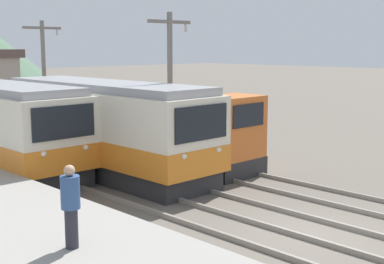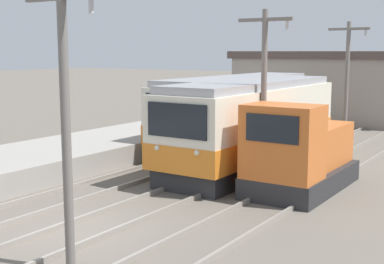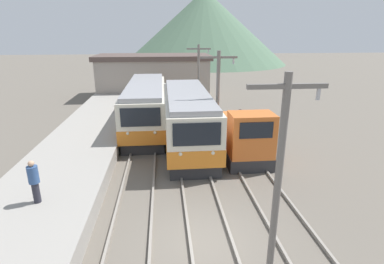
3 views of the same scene
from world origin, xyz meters
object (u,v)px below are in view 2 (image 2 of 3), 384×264
at_px(catenary_mast_near, 66,115).
at_px(shunting_locomotive, 300,155).
at_px(catenary_mast_far, 347,78).
at_px(commuter_train_center, 252,127).
at_px(commuter_train_left, 237,114).
at_px(catenary_mast_mid, 264,89).

bearing_deg(catenary_mast_near, shunting_locomotive, 80.44).
height_order(shunting_locomotive, catenary_mast_near, catenary_mast_near).
bearing_deg(catenary_mast_near, catenary_mast_far, 90.00).
xyz_separation_m(shunting_locomotive, catenary_mast_near, (-1.49, -8.85, 2.11)).
relative_size(commuter_train_center, catenary_mast_near, 1.74).
bearing_deg(commuter_train_left, catenary_mast_mid, -54.13).
distance_m(commuter_train_left, catenary_mast_far, 5.63).
relative_size(commuter_train_left, commuter_train_center, 1.09).
height_order(catenary_mast_near, catenary_mast_mid, same).
relative_size(commuter_train_center, shunting_locomotive, 2.11).
distance_m(commuter_train_left, catenary_mast_mid, 7.55).
bearing_deg(catenary_mast_mid, catenary_mast_far, 90.00).
bearing_deg(catenary_mast_mid, shunting_locomotive, -11.61).
xyz_separation_m(commuter_train_left, commuter_train_center, (2.80, -3.87, 0.03)).
height_order(commuter_train_center, catenary_mast_far, catenary_mast_far).
xyz_separation_m(commuter_train_left, catenary_mast_far, (4.31, 3.20, 1.72)).
xyz_separation_m(commuter_train_left, catenary_mast_mid, (4.31, -5.96, 1.72)).
bearing_deg(commuter_train_center, shunting_locomotive, -38.65).
xyz_separation_m(catenary_mast_near, catenary_mast_mid, (0.00, 9.16, 0.00)).
relative_size(commuter_train_center, catenary_mast_mid, 1.74).
distance_m(commuter_train_left, catenary_mast_near, 15.81).
xyz_separation_m(commuter_train_left, catenary_mast_near, (4.31, -15.12, 1.72)).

